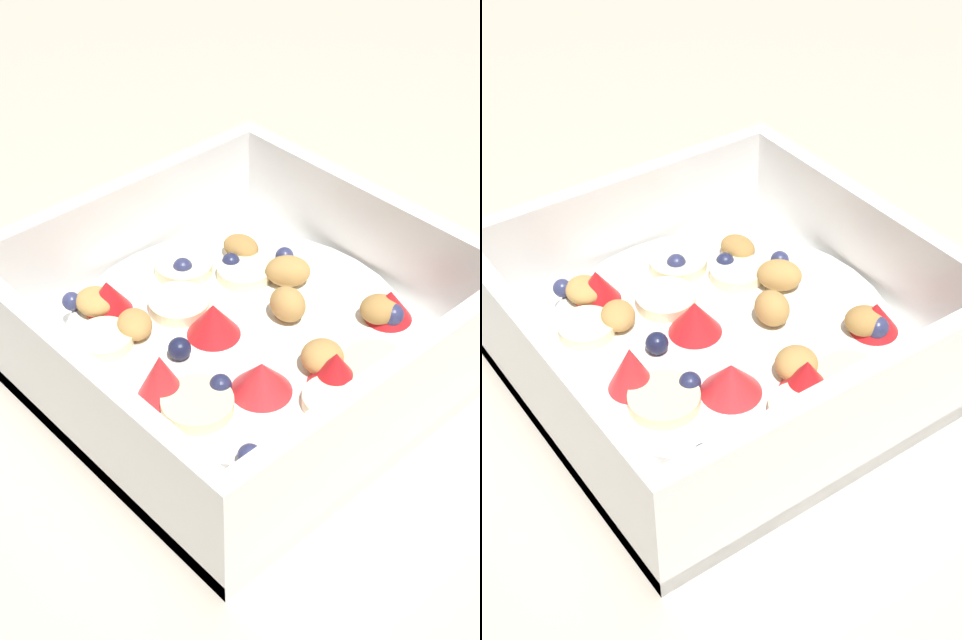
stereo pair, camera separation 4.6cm
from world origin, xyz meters
TOP-DOWN VIEW (x-y plane):
  - ground_plane at (0.00, 0.00)m, footprint 2.40×2.40m
  - fruit_bowl at (0.01, -0.01)m, footprint 0.21×0.21m

SIDE VIEW (x-z plane):
  - ground_plane at x=0.00m, z-range 0.00..0.00m
  - fruit_bowl at x=0.01m, z-range -0.01..0.06m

